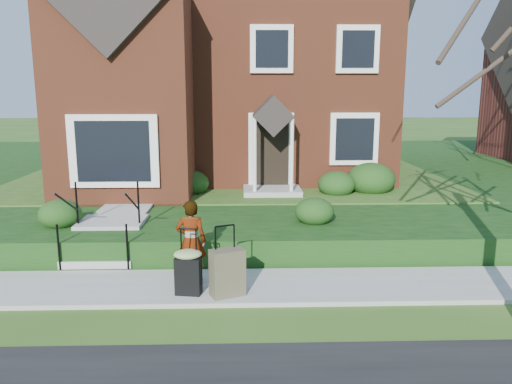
{
  "coord_description": "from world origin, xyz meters",
  "views": [
    {
      "loc": [
        0.34,
        -8.35,
        3.44
      ],
      "look_at": [
        0.65,
        2.0,
        1.35
      ],
      "focal_mm": 35.0,
      "sensor_mm": 36.0,
      "label": 1
    }
  ],
  "objects_px": {
    "front_steps": "(107,235)",
    "suitcase_olive": "(227,272)",
    "suitcase_black": "(188,269)",
    "woman": "(191,241)"
  },
  "relations": [
    {
      "from": "front_steps",
      "to": "suitcase_olive",
      "type": "relative_size",
      "value": 1.69
    },
    {
      "from": "suitcase_olive",
      "to": "suitcase_black",
      "type": "bearing_deg",
      "value": 151.01
    },
    {
      "from": "front_steps",
      "to": "suitcase_olive",
      "type": "height_order",
      "value": "front_steps"
    },
    {
      "from": "front_steps",
      "to": "suitcase_black",
      "type": "height_order",
      "value": "front_steps"
    },
    {
      "from": "suitcase_black",
      "to": "front_steps",
      "type": "bearing_deg",
      "value": 140.15
    },
    {
      "from": "front_steps",
      "to": "woman",
      "type": "height_order",
      "value": "front_steps"
    },
    {
      "from": "front_steps",
      "to": "suitcase_black",
      "type": "bearing_deg",
      "value": -49.05
    },
    {
      "from": "suitcase_black",
      "to": "woman",
      "type": "bearing_deg",
      "value": 99.31
    },
    {
      "from": "suitcase_olive",
      "to": "front_steps",
      "type": "bearing_deg",
      "value": 115.73
    },
    {
      "from": "suitcase_black",
      "to": "suitcase_olive",
      "type": "height_order",
      "value": "suitcase_olive"
    }
  ]
}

